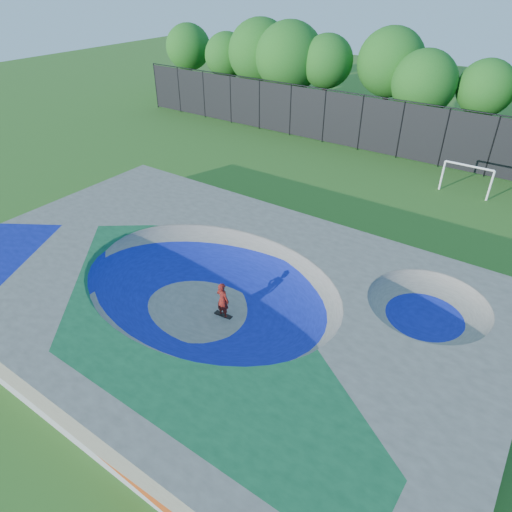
{
  "coord_description": "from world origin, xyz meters",
  "views": [
    {
      "loc": [
        9.77,
        -10.72,
        11.86
      ],
      "look_at": [
        0.2,
        3.0,
        1.1
      ],
      "focal_mm": 32.0,
      "sensor_mm": 36.0,
      "label": 1
    }
  ],
  "objects": [
    {
      "name": "skateboard",
      "position": [
        0.68,
        0.05,
        0.03
      ],
      "size": [
        0.79,
        0.26,
        0.05
      ],
      "primitive_type": "cube",
      "rotation": [
        0.0,
        0.0,
        0.05
      ],
      "color": "black",
      "rests_on": "ground"
    },
    {
      "name": "fence",
      "position": [
        0.0,
        21.0,
        2.1
      ],
      "size": [
        48.09,
        0.09,
        4.04
      ],
      "color": "black",
      "rests_on": "ground"
    },
    {
      "name": "soccer_goal",
      "position": [
        5.56,
        17.25,
        1.32
      ],
      "size": [
        2.88,
        0.12,
        1.9
      ],
      "color": "white",
      "rests_on": "ground"
    },
    {
      "name": "skater",
      "position": [
        0.68,
        0.05,
        0.79
      ],
      "size": [
        0.61,
        0.42,
        1.58
      ],
      "primitive_type": "imported",
      "rotation": [
        0.0,
        0.0,
        3.06
      ],
      "color": "red",
      "rests_on": "ground"
    },
    {
      "name": "skate_deck",
      "position": [
        0.0,
        0.0,
        0.75
      ],
      "size": [
        22.0,
        14.0,
        1.5
      ],
      "primitive_type": "cube",
      "color": "gray",
      "rests_on": "ground"
    },
    {
      "name": "ground",
      "position": [
        0.0,
        0.0,
        0.0
      ],
      "size": [
        120.0,
        120.0,
        0.0
      ],
      "primitive_type": "plane",
      "color": "#2D601A",
      "rests_on": "ground"
    },
    {
      "name": "treeline",
      "position": [
        0.61,
        26.18,
        5.02
      ],
      "size": [
        53.12,
        7.76,
        8.46
      ],
      "color": "#4F3327",
      "rests_on": "ground"
    }
  ]
}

